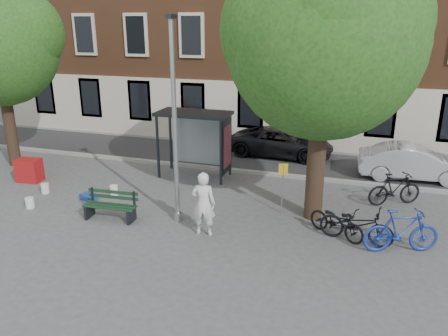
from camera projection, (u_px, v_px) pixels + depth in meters
ground at (178, 220)px, 13.73m from camera, size 90.00×90.00×0.00m
road at (239, 157)px, 20.05m from camera, size 40.00×4.00×0.01m
curb_near at (226, 169)px, 18.22m from camera, size 40.00×0.25×0.12m
curb_far at (250, 145)px, 21.84m from camera, size 40.00×0.25×0.12m
building_row at (271, 1)px, 23.25m from camera, size 30.00×8.00×14.00m
lamppost at (175, 134)px, 12.85m from camera, size 0.28×0.35×6.11m
tree_right at (325, 33)px, 12.03m from camera, size 5.76×5.60×8.20m
bus_shelter at (204, 130)px, 17.00m from camera, size 2.85×1.45×2.62m
painter at (203, 204)px, 12.50m from camera, size 0.75×0.55×1.91m
bench at (111, 207)px, 13.67m from camera, size 1.72×0.66×0.87m
bike_a at (356, 224)px, 12.18m from camera, size 2.15×1.09×1.08m
bike_b at (401, 231)px, 11.62m from camera, size 2.12×1.23×1.23m
bike_c at (337, 221)px, 12.52m from camera, size 1.88×1.48×0.95m
bike_d at (395, 189)px, 14.69m from camera, size 1.92×1.37×1.14m
car_dark at (282, 142)px, 20.13m from camera, size 4.79×2.41×1.30m
car_silver at (413, 162)px, 17.11m from camera, size 4.20×1.69×1.36m
red_stand at (29, 170)px, 16.92m from camera, size 0.96×0.70×0.90m
blue_crate at (89, 197)px, 15.25m from camera, size 0.66×0.58×0.20m
bucket_a at (30, 203)px, 14.54m from camera, size 0.33×0.33×0.36m
bucket_b at (114, 190)px, 15.64m from camera, size 0.28×0.28×0.36m
bucket_c at (45, 188)px, 15.81m from camera, size 0.35×0.35×0.36m
notice_sign at (283, 179)px, 13.84m from camera, size 0.29×0.11×1.69m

